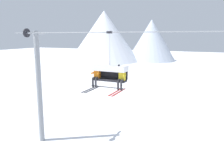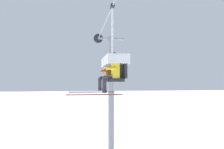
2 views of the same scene
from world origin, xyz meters
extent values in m
cylinder|color=gray|center=(-6.92, 0.00, 3.90)|extent=(0.36, 0.36, 7.81)
cylinder|color=gray|center=(-6.92, 0.00, 7.66)|extent=(0.16, 1.60, 0.16)
cylinder|color=black|center=(-6.92, -0.80, 7.66)|extent=(0.08, 0.56, 0.56)
cube|color=#232328|center=(-1.13, -0.80, 5.11)|extent=(1.88, 0.48, 0.10)
cube|color=#232328|center=(-1.13, -0.52, 5.38)|extent=(1.88, 0.08, 0.45)
cube|color=silver|center=(-1.13, -0.74, 5.76)|extent=(1.91, 0.68, 0.30)
cylinder|color=black|center=(-1.13, -1.12, 4.78)|extent=(1.88, 0.04, 0.04)
cylinder|color=silver|center=(-1.13, -0.80, 6.76)|extent=(0.07, 0.07, 1.70)
cube|color=black|center=(-1.13, -0.80, 7.66)|extent=(0.28, 0.12, 0.12)
cube|color=orange|center=(-1.88, -0.82, 5.42)|extent=(0.32, 0.22, 0.52)
sphere|color=#284C93|center=(-1.88, -0.82, 5.78)|extent=(0.22, 0.22, 0.22)
ellipsoid|color=black|center=(-1.88, -0.92, 5.78)|extent=(0.17, 0.04, 0.08)
cylinder|color=#2D2D33|center=(-1.97, -0.99, 5.20)|extent=(0.11, 0.34, 0.11)
cylinder|color=#2D2D33|center=(-1.79, -0.99, 5.20)|extent=(0.11, 0.34, 0.11)
cylinder|color=#2D2D33|center=(-1.97, -1.16, 4.96)|extent=(0.11, 0.11, 0.48)
cylinder|color=#2D2D33|center=(-1.79, -1.16, 4.96)|extent=(0.11, 0.11, 0.48)
cube|color=#232328|center=(-1.97, -1.46, 4.67)|extent=(0.09, 1.70, 0.02)
cube|color=#232328|center=(-1.79, -1.46, 4.67)|extent=(0.09, 1.70, 0.02)
cylinder|color=orange|center=(-2.07, -0.97, 5.46)|extent=(0.09, 0.30, 0.09)
cylinder|color=orange|center=(-1.69, -0.97, 5.46)|extent=(0.09, 0.30, 0.09)
cube|color=yellow|center=(-0.38, -0.82, 5.42)|extent=(0.32, 0.22, 0.52)
sphere|color=maroon|center=(-0.38, -0.82, 5.78)|extent=(0.22, 0.22, 0.22)
ellipsoid|color=black|center=(-0.38, -0.92, 5.78)|extent=(0.17, 0.04, 0.08)
cylinder|color=#2D2D33|center=(-0.47, -0.99, 5.20)|extent=(0.11, 0.34, 0.11)
cylinder|color=#2D2D33|center=(-0.29, -0.99, 5.20)|extent=(0.11, 0.34, 0.11)
cylinder|color=#2D2D33|center=(-0.47, -1.16, 4.96)|extent=(0.11, 0.11, 0.48)
cylinder|color=#2D2D33|center=(-0.29, -1.16, 4.96)|extent=(0.11, 0.11, 0.48)
cube|color=#B22823|center=(-0.47, -1.46, 4.67)|extent=(0.09, 1.70, 0.02)
cube|color=#B22823|center=(-0.29, -1.46, 4.67)|extent=(0.09, 1.70, 0.02)
cylinder|color=yellow|center=(-0.57, -0.82, 5.77)|extent=(0.09, 0.09, 0.30)
sphere|color=black|center=(-0.57, -0.82, 5.94)|extent=(0.11, 0.11, 0.11)
cylinder|color=yellow|center=(-0.20, -0.97, 5.46)|extent=(0.09, 0.30, 0.09)
camera|label=1|loc=(3.83, -11.33, 7.47)|focal=35.00mm
camera|label=2|loc=(6.24, -1.91, 5.09)|focal=35.00mm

